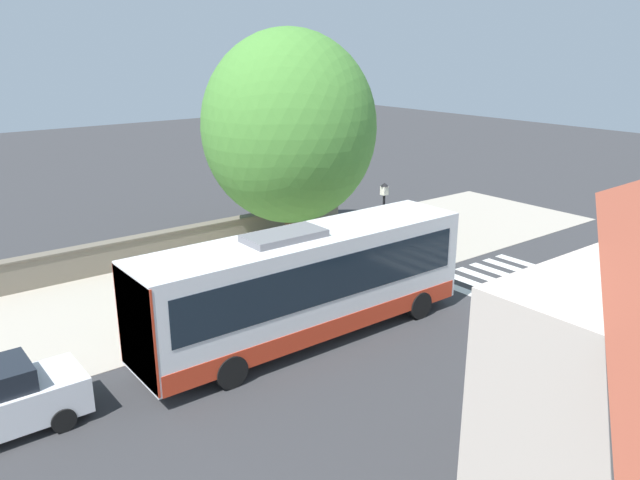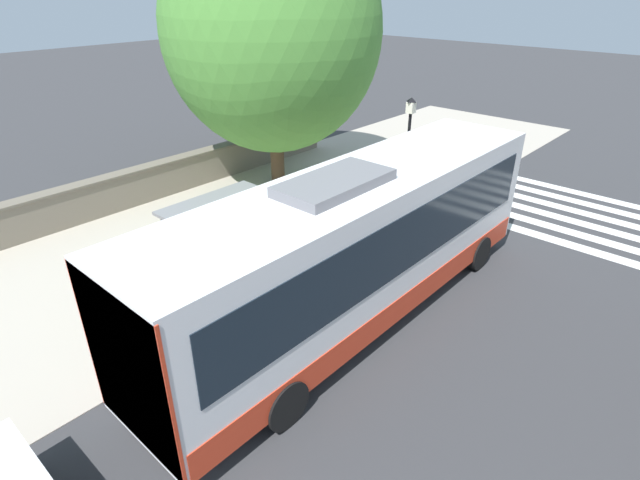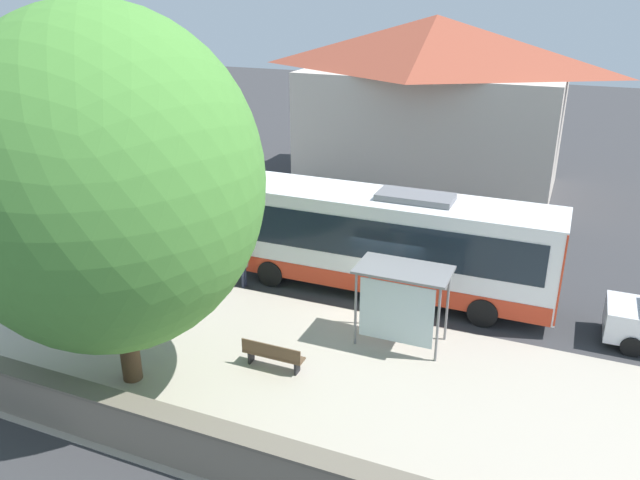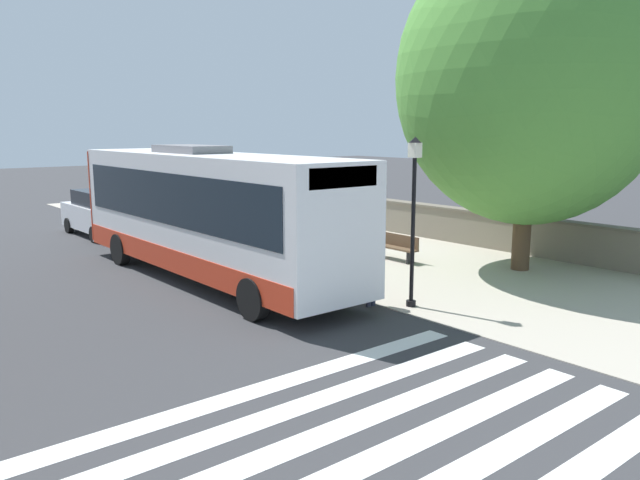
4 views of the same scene
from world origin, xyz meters
TOP-DOWN VIEW (x-y plane):
  - ground_plane at (0.00, 0.00)m, footprint 120.00×120.00m
  - sidewalk_plaza at (-4.50, 0.00)m, footprint 9.00×44.00m
  - crosswalk_stripes at (5.00, 10.11)m, footprint 9.00×5.25m
  - stone_wall at (-8.55, 0.00)m, footprint 0.60×20.00m
  - background_building at (15.90, 2.22)m, footprint 8.12×14.10m
  - bus at (1.86, 0.28)m, footprint 2.68×11.75m
  - bus_shelter at (-1.51, -1.14)m, footprint 1.62×2.84m
  - pedestrian at (0.17, 5.29)m, footprint 0.34×0.22m
  - bench at (-4.25, 1.87)m, footprint 0.40×1.88m
  - street_lamp_near at (-0.55, 5.97)m, footprint 0.28×0.28m
  - shade_tree at (-6.23, 5.34)m, footprint 7.95×7.95m

SIDE VIEW (x-z plane):
  - ground_plane at x=0.00m, z-range 0.00..0.00m
  - crosswalk_stripes at x=5.00m, z-range 0.00..0.01m
  - sidewalk_plaza at x=-4.50m, z-range 0.00..0.02m
  - bench at x=-4.25m, z-range 0.04..0.92m
  - stone_wall at x=-8.55m, z-range 0.01..1.35m
  - pedestrian at x=0.17m, z-range 0.14..1.75m
  - bus at x=1.86m, z-range 0.06..3.92m
  - bus_shelter at x=-1.51m, z-range 0.82..3.36m
  - street_lamp_near at x=-0.55m, z-range 0.39..4.54m
  - background_building at x=15.90m, z-range 0.12..9.16m
  - shade_tree at x=-6.23m, z-range 0.72..10.93m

